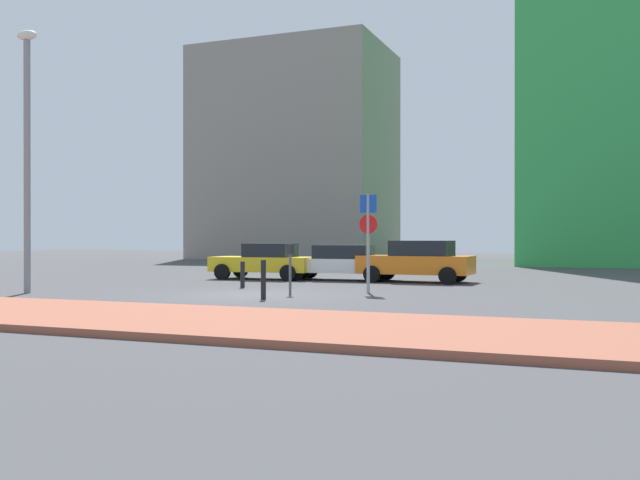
# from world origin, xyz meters

# --- Properties ---
(ground_plane) EXTENTS (120.00, 120.00, 0.00)m
(ground_plane) POSITION_xyz_m (0.00, 0.00, 0.00)
(ground_plane) COLOR #424244
(sidewalk_brick) EXTENTS (40.00, 4.45, 0.14)m
(sidewalk_brick) POSITION_xyz_m (0.00, -6.80, 0.07)
(sidewalk_brick) COLOR #93513D
(sidewalk_brick) RESTS_ON ground
(parked_car_yellow) EXTENTS (4.26, 2.21, 1.46)m
(parked_car_yellow) POSITION_xyz_m (-3.19, 7.19, 0.75)
(parked_car_yellow) COLOR gold
(parked_car_yellow) RESTS_ON ground
(parked_car_white) EXTENTS (4.66, 2.34, 1.40)m
(parked_car_white) POSITION_xyz_m (-0.11, 7.74, 0.73)
(parked_car_white) COLOR white
(parked_car_white) RESTS_ON ground
(parked_car_orange) EXTENTS (4.30, 2.14, 1.59)m
(parked_car_orange) POSITION_xyz_m (3.03, 7.63, 0.82)
(parked_car_orange) COLOR orange
(parked_car_orange) RESTS_ON ground
(parking_sign_post) EXTENTS (0.60, 0.13, 3.04)m
(parking_sign_post) POSITION_xyz_m (2.89, 1.95, 1.92)
(parking_sign_post) COLOR gray
(parking_sign_post) RESTS_ON ground
(parking_meter) EXTENTS (0.18, 0.14, 1.49)m
(parking_meter) POSITION_xyz_m (0.91, 0.51, 0.96)
(parking_meter) COLOR #4C4C51
(parking_meter) RESTS_ON ground
(street_lamp) EXTENTS (0.70, 0.36, 8.03)m
(street_lamp) POSITION_xyz_m (-6.77, -1.98, 4.65)
(street_lamp) COLOR gray
(street_lamp) RESTS_ON ground
(traffic_bollard_near) EXTENTS (0.15, 0.15, 0.89)m
(traffic_bollard_near) POSITION_xyz_m (-1.78, 2.57, 0.44)
(traffic_bollard_near) COLOR black
(traffic_bollard_near) RESTS_ON ground
(traffic_bollard_mid) EXTENTS (0.14, 0.14, 1.09)m
(traffic_bollard_mid) POSITION_xyz_m (0.91, -1.29, 0.54)
(traffic_bollard_mid) COLOR black
(traffic_bollard_mid) RESTS_ON ground
(building_under_construction) EXTENTS (14.77, 10.28, 16.80)m
(building_under_construction) POSITION_xyz_m (-13.55, 33.97, 8.40)
(building_under_construction) COLOR gray
(building_under_construction) RESTS_ON ground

